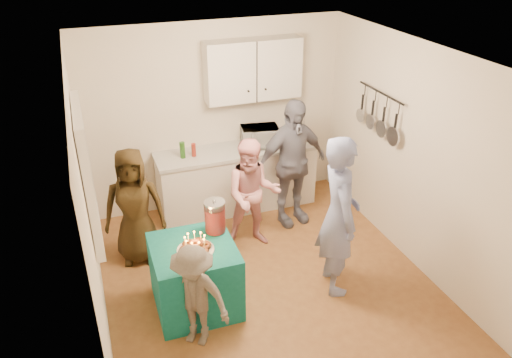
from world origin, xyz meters
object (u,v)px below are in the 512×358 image
object	(u,v)px
punch_jar	(215,217)
man_birthday	(339,216)
woman_back_center	(253,194)
microwave	(260,136)
woman_back_left	(134,207)
woman_back_right	(292,163)
child_near_left	(194,297)
counter	(237,180)
party_table	(195,277)

from	to	relation	value
punch_jar	man_birthday	xyz separation A→B (m)	(1.26, -0.40, -0.01)
punch_jar	woman_back_center	distance (m)	0.97
microwave	woman_back_center	xyz separation A→B (m)	(-0.44, -0.95, -0.33)
woman_back_left	woman_back_right	bearing A→B (deg)	16.34
woman_back_right	child_near_left	xyz separation A→B (m)	(-1.75, -1.74, -0.32)
counter	punch_jar	size ratio (longest dim) A/B	6.47
microwave	man_birthday	size ratio (longest dim) A/B	0.27
woman_back_center	party_table	bearing A→B (deg)	-122.82
party_table	man_birthday	xyz separation A→B (m)	(1.55, -0.19, 0.54)
party_table	man_birthday	world-z (taller)	man_birthday
counter	microwave	world-z (taller)	microwave
counter	child_near_left	xyz separation A→B (m)	(-1.18, -2.34, 0.13)
microwave	party_table	size ratio (longest dim) A/B	0.59
counter	party_table	bearing A→B (deg)	-120.04
man_birthday	child_near_left	world-z (taller)	man_birthday
punch_jar	woman_back_center	bearing A→B (deg)	45.61
child_near_left	punch_jar	bearing A→B (deg)	99.02
counter	party_table	size ratio (longest dim) A/B	2.59
counter	punch_jar	distance (m)	1.87
microwave	man_birthday	world-z (taller)	man_birthday
microwave	punch_jar	xyz separation A→B (m)	(-1.11, -1.63, -0.12)
party_table	man_birthday	distance (m)	1.66
woman_back_right	microwave	bearing A→B (deg)	101.62
counter	woman_back_left	world-z (taller)	woman_back_left
microwave	woman_back_left	bearing A→B (deg)	-147.71
woman_back_center	child_near_left	distance (m)	1.77
counter	woman_back_right	world-z (taller)	woman_back_right
woman_back_center	punch_jar	bearing A→B (deg)	-119.80
counter	woman_back_center	distance (m)	1.00
woman_back_center	child_near_left	size ratio (longest dim) A/B	1.29
counter	man_birthday	size ratio (longest dim) A/B	1.20
punch_jar	party_table	bearing A→B (deg)	-145.33
counter	woman_back_center	xyz separation A→B (m)	(-0.10, -0.95, 0.29)
party_table	punch_jar	xyz separation A→B (m)	(0.30, 0.21, 0.55)
woman_back_left	woman_back_right	size ratio (longest dim) A/B	0.83
man_birthday	woman_back_right	xyz separation A→B (m)	(0.07, 1.43, -0.04)
party_table	man_birthday	bearing A→B (deg)	-7.15
microwave	woman_back_left	size ratio (longest dim) A/B	0.34
microwave	punch_jar	bearing A→B (deg)	-114.42
party_table	child_near_left	world-z (taller)	child_near_left
man_birthday	woman_back_left	size ratio (longest dim) A/B	1.26
man_birthday	woman_back_right	bearing A→B (deg)	8.84
counter	child_near_left	bearing A→B (deg)	-116.79
man_birthday	child_near_left	bearing A→B (deg)	112.34
woman_back_center	child_near_left	world-z (taller)	woman_back_center
punch_jar	child_near_left	size ratio (longest dim) A/B	0.31
party_table	woman_back_center	bearing A→B (deg)	42.59
counter	woman_back_right	size ratio (longest dim) A/B	1.26
counter	punch_jar	world-z (taller)	punch_jar
microwave	woman_back_center	bearing A→B (deg)	-105.20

